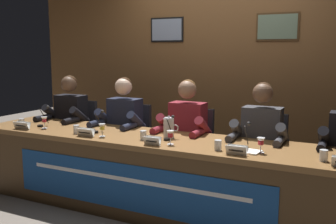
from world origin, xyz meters
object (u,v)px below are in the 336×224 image
at_px(microphone_right, 246,140).
at_px(water_pitcher_central, 169,128).
at_px(chair_left, 131,145).
at_px(panelist_left, 121,125).
at_px(panelist_right, 260,138).
at_px(juice_glass_right, 261,142).
at_px(panelist_far_left, 67,119).
at_px(nameplate_right, 236,150).
at_px(nameplate_left, 85,132).
at_px(chair_center, 192,153).
at_px(chair_far_left, 78,139).
at_px(water_cup_right, 218,146).
at_px(juice_glass_center, 170,135).
at_px(chair_right, 263,162).
at_px(water_cup_far_left, 22,123).
at_px(nameplate_center, 153,141).
at_px(water_cup_far_right, 324,156).
at_px(microphone_left, 98,125).
at_px(panelist_center, 184,131).
at_px(nameplate_far_left, 22,125).
at_px(water_cup_center, 143,136).
at_px(juice_glass_far_left, 44,120).
at_px(document_stack_right, 247,151).
at_px(conference_table, 162,164).
at_px(water_cup_left, 76,130).
at_px(microphone_center, 169,132).
at_px(microphone_far_left, 43,119).
at_px(juice_glass_left, 102,128).

xyz_separation_m(microphone_right, water_pitcher_central, (-0.76, 0.09, 0.02)).
height_order(chair_left, panelist_left, panelist_left).
bearing_deg(panelist_right, juice_glass_right, -76.00).
height_order(panelist_far_left, nameplate_right, panelist_far_left).
distance_m(panelist_far_left, nameplate_right, 2.37).
height_order(nameplate_left, chair_center, chair_center).
height_order(chair_far_left, water_cup_right, chair_far_left).
height_order(juice_glass_center, chair_right, chair_right).
bearing_deg(panelist_left, panelist_right, 0.00).
xyz_separation_m(chair_far_left, water_cup_far_left, (-0.14, -0.76, 0.31)).
relative_size(nameplate_center, water_cup_far_right, 1.79).
bearing_deg(nameplate_right, microphone_left, 171.25).
height_order(panelist_right, microphone_right, panelist_right).
height_order(microphone_left, chair_center, microphone_left).
height_order(panelist_center, water_cup_right, panelist_center).
height_order(nameplate_far_left, water_cup_center, water_cup_center).
bearing_deg(water_cup_far_left, juice_glass_far_left, 6.49).
bearing_deg(water_cup_right, document_stack_right, 13.57).
relative_size(panelist_far_left, nameplate_right, 7.55).
bearing_deg(nameplate_far_left, chair_far_left, 88.38).
height_order(conference_table, nameplate_center, nameplate_center).
bearing_deg(water_cup_center, nameplate_far_left, -174.36).
bearing_deg(panelist_left, water_cup_right, -23.67).
distance_m(conference_table, microphone_right, 0.81).
bearing_deg(conference_table, chair_center, 89.61).
distance_m(panelist_far_left, water_cup_far_left, 0.58).
xyz_separation_m(chair_left, nameplate_right, (1.51, -0.87, 0.31)).
height_order(panelist_far_left, chair_right, panelist_far_left).
distance_m(water_cup_far_left, water_cup_center, 1.50).
distance_m(panelist_far_left, juice_glass_far_left, 0.55).
height_order(water_cup_left, chair_center, chair_center).
height_order(water_cup_left, panelist_center, panelist_center).
xyz_separation_m(chair_far_left, chair_left, (0.77, 0.00, 0.00)).
relative_size(chair_right, juice_glass_right, 7.39).
xyz_separation_m(juice_glass_right, water_pitcher_central, (-0.90, 0.17, 0.01)).
bearing_deg(document_stack_right, chair_left, 155.02).
relative_size(microphone_center, water_cup_far_right, 2.54).
relative_size(water_cup_left, water_pitcher_central, 0.40).
relative_size(chair_far_left, document_stack_right, 3.96).
bearing_deg(juice_glass_center, chair_left, 138.80).
distance_m(panelist_right, microphone_right, 0.44).
bearing_deg(microphone_far_left, water_pitcher_central, 3.64).
bearing_deg(juice_glass_far_left, nameplate_center, -6.46).
bearing_deg(panelist_far_left, microphone_right, -10.74).
bearing_deg(water_cup_far_left, juice_glass_left, -1.24).
bearing_deg(juice_glass_right, water_cup_left, -177.75).
height_order(microphone_far_left, chair_center, microphone_far_left).
distance_m(panelist_far_left, water_pitcher_central, 1.57).
xyz_separation_m(juice_glass_far_left, chair_left, (0.61, 0.73, -0.36)).
relative_size(nameplate_far_left, panelist_left, 0.16).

